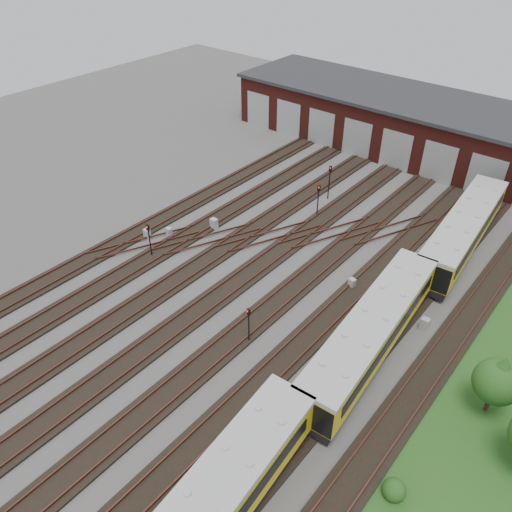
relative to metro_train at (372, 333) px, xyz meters
The scene contains 15 objects.
ground 12.47m from the metro_train, 144.40° to the right, with size 120.00×120.00×0.00m, color #44413F.
track_network 12.26m from the metro_train, 147.12° to the right, with size 30.40×70.00×0.33m.
maintenance_shed 34.33m from the metro_train, 106.96° to the left, with size 51.00×12.50×6.35m.
metro_train is the anchor object (origin of this frame).
signal_mast_0 20.26m from the metro_train, behind, with size 0.29×0.28×3.27m.
signal_mast_1 18.20m from the metro_train, 135.29° to the left, with size 0.33×0.32×3.31m.
signal_mast_2 21.42m from the metro_train, 130.57° to the left, with size 0.33×0.31×3.69m.
signal_mast_3 8.29m from the metro_train, 148.07° to the right, with size 0.27×0.25×3.11m.
relay_cabinet_0 22.69m from the metro_train, behind, with size 0.56×0.47×0.94m, color #AEB1B3.
relay_cabinet_1 21.44m from the metro_train, behind, with size 0.52×0.43×0.87m, color #AEB1B3.
relay_cabinet_2 19.65m from the metro_train, 166.34° to the left, with size 0.64×0.53×1.06m, color #AEB1B3.
relay_cabinet_3 7.29m from the metro_train, 129.98° to the left, with size 0.51×0.43×0.86m, color #AEB1B3.
relay_cabinet_4 5.34m from the metro_train, 67.95° to the left, with size 0.59×0.50×0.99m, color #AEB1B3.
tree_3 7.95m from the metro_train, ahead, with size 2.81×2.81×4.66m.
bush_0 10.04m from the metro_train, 52.87° to the right, with size 1.27×1.27×1.27m, color #1C4C15.
Camera 1 is at (19.23, -15.97, 25.87)m, focal length 35.00 mm.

